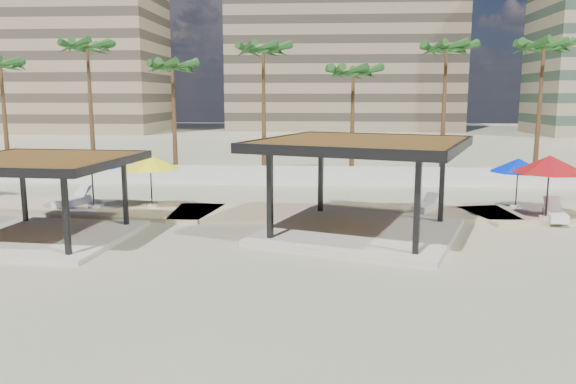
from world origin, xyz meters
name	(u,v)px	position (x,y,z in m)	size (l,w,h in m)	color
ground	(289,254)	(0.00, 0.00, 0.00)	(200.00, 200.00, 0.00)	tan
promenade	(340,210)	(2.00, 7.67, 0.06)	(44.45, 7.97, 0.24)	#C6B284
boundary_wall	(306,176)	(0.00, 16.00, 0.60)	(56.00, 0.30, 1.20)	silver
building_west	(49,33)	(-42.00, 68.00, 15.27)	(34.00, 16.00, 32.40)	#937F60
building_mid	(344,44)	(4.00, 78.00, 14.27)	(38.00, 16.00, 30.40)	#847259
pavilion_central	(362,178)	(2.72, 3.14, 2.33)	(9.84, 9.84, 3.91)	beige
pavilion_west	(41,191)	(-9.74, 1.32, 1.96)	(6.97, 6.97, 3.29)	beige
umbrella_b	(150,162)	(-7.31, 7.32, 2.40)	(3.23, 3.23, 2.58)	beige
umbrella_c	(550,164)	(11.10, 5.80, 2.63)	(3.89, 3.89, 2.85)	beige
umbrella_d	(518,165)	(10.62, 8.38, 2.27)	(2.84, 2.84, 2.43)	beige
umbrella_f	(91,160)	(-10.07, 6.85, 2.56)	(3.83, 3.83, 2.77)	beige
lounger_a	(73,201)	(-11.47, 7.55, 0.38)	(1.26, 2.35, 0.85)	white
lounger_b	(425,207)	(6.08, 7.42, 0.36)	(1.53, 2.01, 0.74)	white
lounger_c	(555,214)	(11.53, 5.85, 0.38)	(1.13, 2.34, 0.85)	white
palm_a	(1,69)	(-21.00, 18.30, 7.45)	(3.00, 3.00, 8.57)	brown
palm_b	(87,52)	(-15.00, 18.70, 8.58)	(3.00, 3.00, 9.77)	brown
palm_c	(173,71)	(-9.00, 18.10, 7.28)	(3.00, 3.00, 8.39)	brown
palm_d	(263,55)	(-3.00, 18.90, 8.35)	(3.00, 3.00, 9.52)	brown
palm_e	(353,76)	(3.00, 18.40, 6.92)	(3.00, 3.00, 8.01)	brown
palm_f	(446,53)	(9.00, 18.60, 8.33)	(3.00, 3.00, 9.51)	brown
palm_g	(544,52)	(15.00, 18.20, 8.38)	(3.00, 3.00, 9.56)	brown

